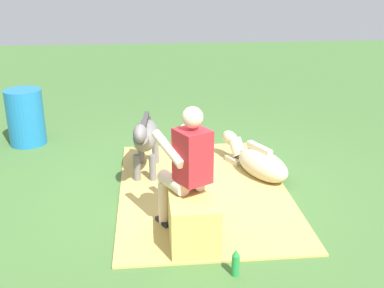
% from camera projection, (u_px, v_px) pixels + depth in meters
% --- Properties ---
extents(ground_plane, '(24.00, 24.00, 0.00)m').
position_uv_depth(ground_plane, '(184.00, 191.00, 5.70)').
color(ground_plane, '#426B33').
extents(hay_patch, '(3.04, 2.03, 0.02)m').
position_uv_depth(hay_patch, '(203.00, 189.00, 5.72)').
color(hay_patch, tan).
rests_on(hay_patch, ground).
extents(hay_bale, '(0.73, 0.46, 0.50)m').
position_uv_depth(hay_bale, '(193.00, 219.00, 4.56)').
color(hay_bale, tan).
rests_on(hay_bale, ground).
extents(person_seated, '(0.72, 0.60, 1.38)m').
position_uv_depth(person_seated, '(186.00, 165.00, 4.51)').
color(person_seated, beige).
rests_on(person_seated, ground).
extents(pony_standing, '(1.35, 0.39, 0.89)m').
position_uv_depth(pony_standing, '(145.00, 137.00, 5.95)').
color(pony_standing, slate).
rests_on(pony_standing, ground).
extents(pony_lying, '(1.32, 0.82, 0.42)m').
position_uv_depth(pony_lying, '(258.00, 162.00, 6.08)').
color(pony_lying, beige).
rests_on(pony_lying, ground).
extents(soda_bottle, '(0.07, 0.07, 0.27)m').
position_uv_depth(soda_bottle, '(236.00, 263.00, 4.10)').
color(soda_bottle, '#268C3F').
rests_on(soda_bottle, ground).
extents(water_barrel, '(0.55, 0.55, 0.86)m').
position_uv_depth(water_barrel, '(26.00, 117.00, 7.10)').
color(water_barrel, '#1E72B2').
rests_on(water_barrel, ground).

